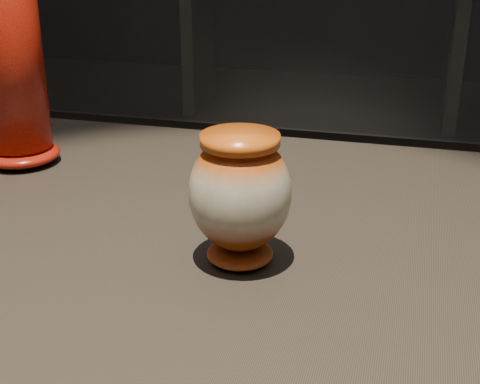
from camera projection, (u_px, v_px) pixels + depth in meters
The scene contains 3 objects.
main_vase at pixel (240, 194), 0.73m from camera, with size 0.14×0.14×0.15m.
tall_vase at pixel (8, 48), 1.00m from camera, with size 0.16×0.16×0.38m.
back_shelf at pixel (323, 20), 4.32m from camera, with size 2.00×0.60×0.90m.
Camera 1 is at (0.31, -0.72, 1.27)m, focal length 50.00 mm.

